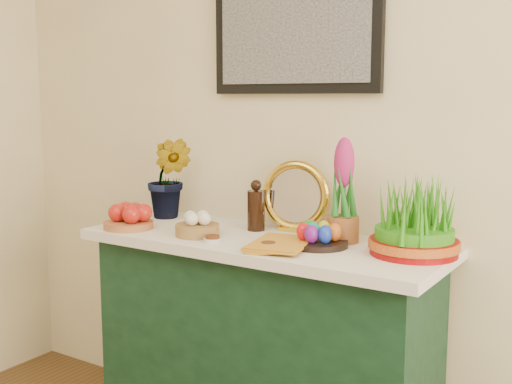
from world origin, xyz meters
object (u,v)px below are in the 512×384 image
(sideboard, at_px, (263,354))
(hyacinth_green, at_px, (169,165))
(wheatgrass_sabzeh, at_px, (415,223))
(mirror, at_px, (295,197))
(book, at_px, (254,241))

(sideboard, xyz_separation_m, hyacinth_green, (-0.55, 0.11, 0.70))
(hyacinth_green, height_order, wheatgrass_sabzeh, hyacinth_green)
(sideboard, relative_size, mirror, 4.53)
(wheatgrass_sabzeh, bearing_deg, hyacinth_green, 177.00)
(book, relative_size, wheatgrass_sabzeh, 0.85)
(mirror, relative_size, wheatgrass_sabzeh, 0.94)
(mirror, distance_m, wheatgrass_sabzeh, 0.55)
(sideboard, distance_m, mirror, 0.63)
(hyacinth_green, xyz_separation_m, wheatgrass_sabzeh, (1.13, -0.06, -0.13))
(book, bearing_deg, wheatgrass_sabzeh, 7.63)
(mirror, distance_m, book, 0.34)
(wheatgrass_sabzeh, bearing_deg, mirror, 166.79)
(hyacinth_green, distance_m, wheatgrass_sabzeh, 1.13)
(hyacinth_green, distance_m, book, 0.69)
(book, xyz_separation_m, wheatgrass_sabzeh, (0.52, 0.19, 0.09))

